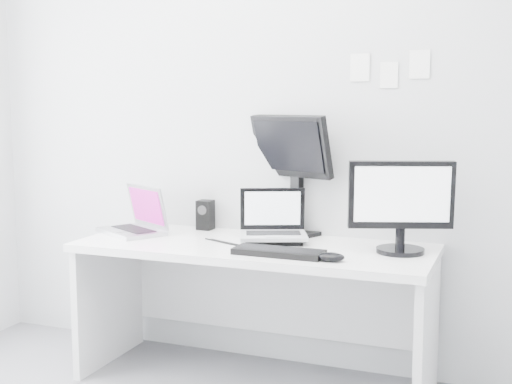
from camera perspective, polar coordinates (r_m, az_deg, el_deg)
back_wall at (r=3.69m, az=1.80°, el=6.10°), size 3.60×0.00×3.60m
desk at (r=3.53m, az=-0.19°, el=-10.23°), size 1.80×0.70×0.73m
macbook at (r=3.76m, az=-10.51°, el=-1.41°), size 0.45×0.42×0.27m
speaker at (r=3.84m, az=-4.28°, el=-1.93°), size 0.10×0.10×0.17m
dell_laptop at (r=3.45m, az=1.48°, el=-2.00°), size 0.41×0.37×0.28m
rear_monitor at (r=3.64m, az=3.17°, el=1.54°), size 0.52×0.35×0.67m
samsung_monitor at (r=3.27m, az=12.13°, el=-1.12°), size 0.54×0.38×0.46m
keyboard at (r=3.19m, az=1.92°, el=-5.07°), size 0.43×0.16×0.03m
mouse at (r=3.08m, az=6.31°, el=-5.45°), size 0.13×0.09×0.04m
wall_note_0 at (r=3.57m, az=8.73°, el=10.31°), size 0.10×0.00×0.14m
wall_note_1 at (r=3.53m, az=11.13°, el=9.64°), size 0.09×0.00×0.13m
wall_note_2 at (r=3.51m, az=13.59°, el=10.40°), size 0.10×0.00×0.14m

